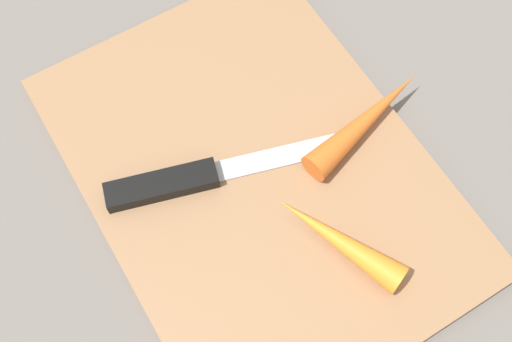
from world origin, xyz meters
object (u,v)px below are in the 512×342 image
object	(u,v)px
cutting_board	(256,174)
carrot_long	(365,121)
carrot_short	(338,240)
knife	(178,182)

from	to	relation	value
cutting_board	carrot_long	world-z (taller)	carrot_long
carrot_short	carrot_long	bearing A→B (deg)	-69.33
knife	carrot_long	world-z (taller)	carrot_long
carrot_short	carrot_long	size ratio (longest dim) A/B	0.87
cutting_board	carrot_short	size ratio (longest dim) A/B	3.28
cutting_board	carrot_short	world-z (taller)	carrot_short
knife	carrot_long	distance (m)	0.16
cutting_board	carrot_long	size ratio (longest dim) A/B	2.86
cutting_board	carrot_short	distance (m)	0.09
carrot_long	cutting_board	bearing A→B (deg)	159.51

